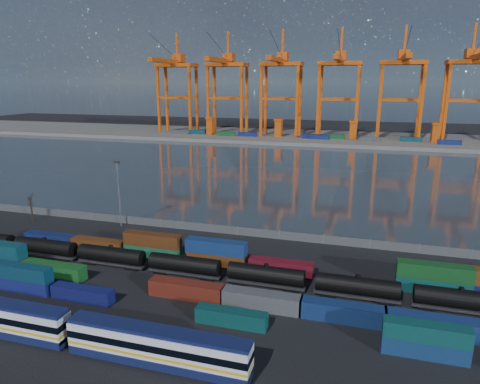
# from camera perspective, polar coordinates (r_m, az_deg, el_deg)

# --- Properties ---
(ground) EXTENTS (700.00, 700.00, 0.00)m
(ground) POSITION_cam_1_polar(r_m,az_deg,el_deg) (77.47, -6.44, -12.58)
(ground) COLOR black
(ground) RESTS_ON ground
(harbor_water) EXTENTS (700.00, 700.00, 0.00)m
(harbor_water) POSITION_cam_1_polar(r_m,az_deg,el_deg) (174.15, 7.01, 2.73)
(harbor_water) COLOR #2A343D
(harbor_water) RESTS_ON ground
(far_quay) EXTENTS (700.00, 70.00, 2.00)m
(far_quay) POSITION_cam_1_polar(r_m,az_deg,el_deg) (276.84, 10.68, 7.14)
(far_quay) COLOR #514F4C
(far_quay) RESTS_ON ground
(distant_mountains) EXTENTS (2470.00, 1100.00, 520.00)m
(distant_mountains) POSITION_cam_1_polar(r_m,az_deg,el_deg) (1674.00, 18.72, 20.10)
(distant_mountains) COLOR #1E2630
(distant_mountains) RESTS_ON ground
(container_row_south) EXTENTS (139.36, 2.21, 4.71)m
(container_row_south) POSITION_cam_1_polar(r_m,az_deg,el_deg) (71.88, -14.13, -13.41)
(container_row_south) COLOR #36393A
(container_row_south) RESTS_ON ground
(container_row_mid) EXTENTS (129.08, 2.60, 5.54)m
(container_row_mid) POSITION_cam_1_polar(r_m,az_deg,el_deg) (82.02, -18.87, -10.40)
(container_row_mid) COLOR #36383B
(container_row_mid) RESTS_ON ground
(container_row_north) EXTENTS (128.52, 2.47, 5.26)m
(container_row_north) POSITION_cam_1_polar(r_m,az_deg,el_deg) (80.65, 11.89, -9.90)
(container_row_north) COLOR #101C51
(container_row_north) RESTS_ON ground
(tanker_string) EXTENTS (138.03, 3.01, 4.31)m
(tanker_string) POSITION_cam_1_polar(r_m,az_deg,el_deg) (76.60, 3.48, -11.03)
(tanker_string) COLOR black
(tanker_string) RESTS_ON ground
(waterfront_fence) EXTENTS (160.12, 0.12, 2.20)m
(waterfront_fence) POSITION_cam_1_polar(r_m,az_deg,el_deg) (101.31, -0.32, -5.21)
(waterfront_fence) COLOR #595B5E
(waterfront_fence) RESTS_ON ground
(bare_tree) EXTENTS (1.96, 2.01, 7.57)m
(bare_tree) POSITION_cam_1_polar(r_m,az_deg,el_deg) (123.08, -26.07, -1.81)
(bare_tree) COLOR black
(bare_tree) RESTS_ON ground
(yard_light_mast) EXTENTS (1.60, 0.40, 16.60)m
(yard_light_mast) POSITION_cam_1_polar(r_m,az_deg,el_deg) (109.35, -15.87, 0.25)
(yard_light_mast) COLOR slate
(yard_light_mast) RESTS_ON ground
(gantry_cranes) EXTENTS (200.38, 48.74, 66.00)m
(gantry_cranes) POSITION_cam_1_polar(r_m,az_deg,el_deg) (268.94, 9.28, 15.42)
(gantry_cranes) COLOR #CB4C0E
(gantry_cranes) RESTS_ON ground
(quay_containers) EXTENTS (172.58, 10.99, 2.60)m
(quay_containers) POSITION_cam_1_polar(r_m,az_deg,el_deg) (263.58, 7.97, 7.39)
(quay_containers) COLOR navy
(quay_containers) RESTS_ON far_quay
(straddle_carriers) EXTENTS (140.00, 7.00, 11.10)m
(straddle_carriers) POSITION_cam_1_polar(r_m,az_deg,el_deg) (266.45, 9.98, 8.37)
(straddle_carriers) COLOR #CB4C0E
(straddle_carriers) RESTS_ON far_quay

